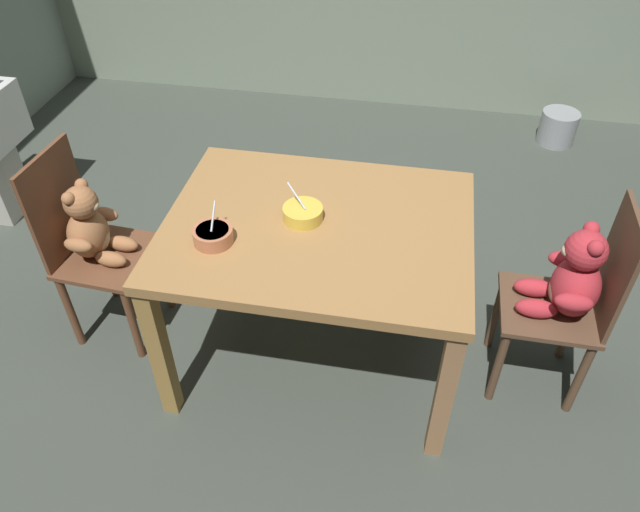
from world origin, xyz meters
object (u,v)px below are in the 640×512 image
teddy_chair_near_left (91,236)px  porridge_bowl_terracotta_near_left (213,235)px  dining_table (318,243)px  porridge_bowl_yellow_center (303,213)px  teddy_chair_near_right (570,287)px  metal_pail (558,127)px

teddy_chair_near_left → porridge_bowl_terracotta_near_left: teddy_chair_near_left is taller
porridge_bowl_terracotta_near_left → teddy_chair_near_left: bearing=164.6°
dining_table → porridge_bowl_yellow_center: 0.14m
teddy_chair_near_left → porridge_bowl_terracotta_near_left: 0.70m
dining_table → porridge_bowl_terracotta_near_left: porridge_bowl_terracotta_near_left is taller
teddy_chair_near_right → metal_pail: bearing=-97.2°
dining_table → teddy_chair_near_left: 1.00m
teddy_chair_near_left → metal_pail: (2.27, 2.15, -0.43)m
porridge_bowl_yellow_center → metal_pail: 2.60m
dining_table → metal_pail: size_ratio=4.74×
teddy_chair_near_right → porridge_bowl_yellow_center: teddy_chair_near_right is taller
porridge_bowl_terracotta_near_left → porridge_bowl_yellow_center: 0.36m
dining_table → metal_pail: dining_table is taller
teddy_chair_near_left → porridge_bowl_yellow_center: 0.96m
teddy_chair_near_left → teddy_chair_near_right: bearing=4.4°
metal_pail → porridge_bowl_terracotta_near_left: bearing=-125.2°
porridge_bowl_yellow_center → metal_pail: size_ratio=0.62×
dining_table → teddy_chair_near_left: (-0.99, -0.00, -0.11)m
teddy_chair_near_right → porridge_bowl_yellow_center: 1.07m
teddy_chair_near_right → teddy_chair_near_left: teddy_chair_near_left is taller
porridge_bowl_terracotta_near_left → metal_pail: porridge_bowl_terracotta_near_left is taller
porridge_bowl_terracotta_near_left → porridge_bowl_yellow_center: same height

